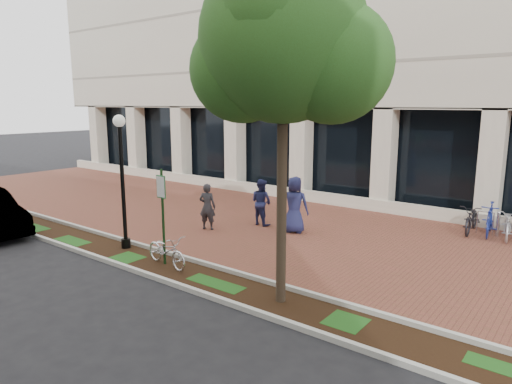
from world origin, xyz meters
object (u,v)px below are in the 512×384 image
Objects in this scene: pedestrian_right at (294,205)px; bollard at (498,224)px; locked_bicycle at (167,250)px; pedestrian_mid at (261,202)px; parking_sign at (162,205)px; street_tree at (286,49)px; pedestrian_left at (207,207)px; lamppost at (122,174)px.

bollard is at bearing -166.12° from pedestrian_right.
pedestrian_mid reaches higher than locked_bicycle.
parking_sign is 0.36× the size of street_tree.
locked_bicycle is 5.11m from pedestrian_mid.
street_tree is (3.97, 0.01, 3.79)m from parking_sign.
pedestrian_mid is at bearing 131.09° from street_tree.
street_tree is at bearing 127.31° from pedestrian_left.
pedestrian_mid is 1.54m from pedestrian_right.
pedestrian_right reaches higher than pedestrian_mid.
pedestrian_right is (3.18, 4.62, -1.32)m from lamppost.
pedestrian_right is at bearing -179.35° from pedestrian_mid.
lamppost reaches higher than pedestrian_mid.
lamppost is 5.76m from pedestrian_right.
street_tree is 6.31m from locked_bicycle.
parking_sign reaches higher than pedestrian_right.
street_tree is 10.36m from bollard.
lamppost is 3.46m from pedestrian_left.
street_tree is 4.48× the size of pedestrian_left.
locked_bicycle is at bearing -127.50° from bollard.
pedestrian_left reaches higher than locked_bicycle.
locked_bicycle is at bearing 102.40° from pedestrian_mid.
pedestrian_right is at bearing -3.00° from locked_bicycle.
street_tree is 8.10m from pedestrian_mid.
street_tree is at bearing 0.04° from parking_sign.
pedestrian_right is (2.63, 1.54, 0.15)m from pedestrian_left.
pedestrian_left is 0.84× the size of pedestrian_right.
bollard is (8.85, 8.35, -1.87)m from lamppost.
lamppost is 2.08× the size of pedestrian_right.
parking_sign reaches higher than pedestrian_left.
pedestrian_left is at bearing 34.37° from locked_bicycle.
parking_sign is at bearing 57.58° from pedestrian_right.
bollard is (6.64, 8.65, -0.01)m from locked_bicycle.
pedestrian_mid is (1.11, 1.68, 0.02)m from pedestrian_left.
locked_bicycle is 1.97× the size of bollard.
locked_bicycle is 1.00× the size of pedestrian_mid.
locked_bicycle is 5.04m from pedestrian_right.
pedestrian_right is at bearing 55.41° from lamppost.
pedestrian_left is 1.92× the size of bollard.
parking_sign is at bearing -128.28° from bollard.
pedestrian_mid is at bearing 14.44° from locked_bicycle.
parking_sign is at bearing 92.96° from pedestrian_left.
street_tree is at bearing 100.83° from pedestrian_right.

